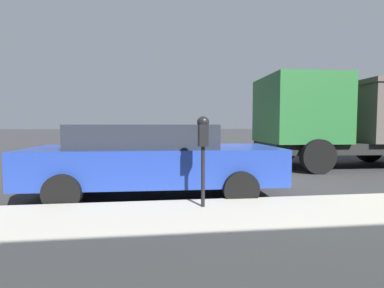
% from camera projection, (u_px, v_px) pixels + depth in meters
% --- Properties ---
extents(ground_plane, '(220.00, 220.00, 0.00)m').
position_uv_depth(ground_plane, '(195.00, 184.00, 7.39)').
color(ground_plane, '#333335').
extents(parking_meter, '(0.21, 0.19, 1.42)m').
position_uv_depth(parking_meter, '(203.00, 138.00, 4.63)').
color(parking_meter, black).
rests_on(parking_meter, sidewalk).
extents(car_blue, '(2.28, 4.97, 1.46)m').
position_uv_depth(car_blue, '(153.00, 158.00, 6.08)').
color(car_blue, navy).
rests_on(car_blue, ground_plane).
extents(dump_truck, '(3.21, 8.11, 3.07)m').
position_uv_depth(dump_truck, '(377.00, 118.00, 10.44)').
color(dump_truck, black).
rests_on(dump_truck, ground_plane).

